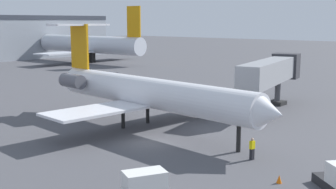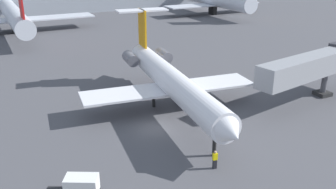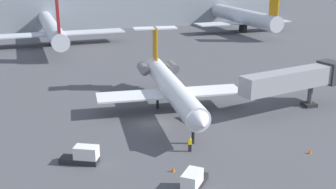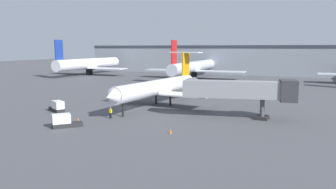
{
  "view_description": "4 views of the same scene",
  "coord_description": "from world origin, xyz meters",
  "px_view_note": "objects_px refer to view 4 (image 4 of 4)",
  "views": [
    {
      "loc": [
        -27.38,
        -25.3,
        10.36
      ],
      "look_at": [
        2.82,
        0.16,
        3.79
      ],
      "focal_mm": 47.55,
      "sensor_mm": 36.0,
      "label": 1
    },
    {
      "loc": [
        -14.03,
        -32.42,
        17.3
      ],
      "look_at": [
        2.0,
        1.12,
        3.02
      ],
      "focal_mm": 40.06,
      "sensor_mm": 36.0,
      "label": 2
    },
    {
      "loc": [
        -14.01,
        -48.52,
        19.92
      ],
      "look_at": [
        2.72,
        2.37,
        2.9
      ],
      "focal_mm": 44.96,
      "sensor_mm": 36.0,
      "label": 3
    },
    {
      "loc": [
        30.2,
        -51.87,
        10.99
      ],
      "look_at": [
        5.67,
        3.12,
        2.38
      ],
      "focal_mm": 35.36,
      "sensor_mm": 36.0,
      "label": 4
    }
  ],
  "objects_px": {
    "regional_jet": "(160,87)",
    "baggage_tug_trailing": "(57,107)",
    "ground_crew_marshaller": "(111,113)",
    "baggage_tug_lead": "(64,121)",
    "traffic_cone_near": "(170,131)",
    "parked_airliner_west_mid": "(194,67)",
    "parked_airliner_west_end": "(89,64)",
    "traffic_cone_mid": "(78,120)",
    "jet_bridge": "(245,90)"
  },
  "relations": [
    {
      "from": "regional_jet",
      "to": "baggage_tug_trailing",
      "type": "distance_m",
      "value": 18.69
    },
    {
      "from": "baggage_tug_trailing",
      "to": "baggage_tug_lead",
      "type": "bearing_deg",
      "value": -43.46
    },
    {
      "from": "baggage_tug_trailing",
      "to": "traffic_cone_mid",
      "type": "xyz_separation_m",
      "value": [
        8.21,
        -4.63,
        -0.56
      ]
    },
    {
      "from": "baggage_tug_trailing",
      "to": "traffic_cone_mid",
      "type": "height_order",
      "value": "baggage_tug_trailing"
    },
    {
      "from": "jet_bridge",
      "to": "ground_crew_marshaller",
      "type": "height_order",
      "value": "jet_bridge"
    },
    {
      "from": "parked_airliner_west_end",
      "to": "traffic_cone_mid",
      "type": "bearing_deg",
      "value": -53.71
    },
    {
      "from": "baggage_tug_lead",
      "to": "traffic_cone_near",
      "type": "height_order",
      "value": "baggage_tug_lead"
    },
    {
      "from": "traffic_cone_near",
      "to": "regional_jet",
      "type": "bearing_deg",
      "value": 119.25
    },
    {
      "from": "jet_bridge",
      "to": "traffic_cone_mid",
      "type": "xyz_separation_m",
      "value": [
        -22.4,
        -12.04,
        -4.2
      ]
    },
    {
      "from": "baggage_tug_lead",
      "to": "parked_airliner_west_end",
      "type": "relative_size",
      "value": 0.1
    },
    {
      "from": "traffic_cone_near",
      "to": "parked_airliner_west_mid",
      "type": "relative_size",
      "value": 0.01
    },
    {
      "from": "regional_jet",
      "to": "parked_airliner_west_mid",
      "type": "relative_size",
      "value": 0.69
    },
    {
      "from": "jet_bridge",
      "to": "traffic_cone_mid",
      "type": "height_order",
      "value": "jet_bridge"
    },
    {
      "from": "regional_jet",
      "to": "baggage_tug_lead",
      "type": "relative_size",
      "value": 7.5
    },
    {
      "from": "baggage_tug_lead",
      "to": "baggage_tug_trailing",
      "type": "relative_size",
      "value": 0.94
    },
    {
      "from": "traffic_cone_near",
      "to": "baggage_tug_trailing",
      "type": "bearing_deg",
      "value": 167.19
    },
    {
      "from": "ground_crew_marshaller",
      "to": "baggage_tug_trailing",
      "type": "xyz_separation_m",
      "value": [
        -11.43,
        0.81,
        -0.02
      ]
    },
    {
      "from": "regional_jet",
      "to": "ground_crew_marshaller",
      "type": "bearing_deg",
      "value": -99.42
    },
    {
      "from": "regional_jet",
      "to": "jet_bridge",
      "type": "relative_size",
      "value": 1.71
    },
    {
      "from": "regional_jet",
      "to": "parked_airliner_west_mid",
      "type": "distance_m",
      "value": 55.7
    },
    {
      "from": "ground_crew_marshaller",
      "to": "baggage_tug_lead",
      "type": "bearing_deg",
      "value": -108.84
    },
    {
      "from": "baggage_tug_lead",
      "to": "baggage_tug_trailing",
      "type": "bearing_deg",
      "value": 136.54
    },
    {
      "from": "baggage_tug_trailing",
      "to": "traffic_cone_mid",
      "type": "bearing_deg",
      "value": -29.42
    },
    {
      "from": "jet_bridge",
      "to": "baggage_tug_lead",
      "type": "relative_size",
      "value": 4.38
    },
    {
      "from": "ground_crew_marshaller",
      "to": "baggage_tug_lead",
      "type": "relative_size",
      "value": 0.43
    },
    {
      "from": "regional_jet",
      "to": "ground_crew_marshaller",
      "type": "height_order",
      "value": "regional_jet"
    },
    {
      "from": "ground_crew_marshaller",
      "to": "traffic_cone_near",
      "type": "distance_m",
      "value": 13.03
    },
    {
      "from": "jet_bridge",
      "to": "traffic_cone_mid",
      "type": "distance_m",
      "value": 25.78
    },
    {
      "from": "traffic_cone_mid",
      "to": "parked_airliner_west_mid",
      "type": "distance_m",
      "value": 71.82
    },
    {
      "from": "baggage_tug_trailing",
      "to": "traffic_cone_near",
      "type": "bearing_deg",
      "value": -12.81
    },
    {
      "from": "ground_crew_marshaller",
      "to": "baggage_tug_trailing",
      "type": "distance_m",
      "value": 11.46
    },
    {
      "from": "ground_crew_marshaller",
      "to": "parked_airliner_west_mid",
      "type": "distance_m",
      "value": 68.41
    },
    {
      "from": "traffic_cone_near",
      "to": "parked_airliner_west_end",
      "type": "xyz_separation_m",
      "value": [
        -66.36,
        70.12,
        4.12
      ]
    },
    {
      "from": "parked_airliner_west_end",
      "to": "traffic_cone_near",
      "type": "bearing_deg",
      "value": -46.58
    },
    {
      "from": "traffic_cone_near",
      "to": "parked_airliner_west_mid",
      "type": "distance_m",
      "value": 75.65
    },
    {
      "from": "jet_bridge",
      "to": "baggage_tug_trailing",
      "type": "bearing_deg",
      "value": -166.39
    },
    {
      "from": "traffic_cone_near",
      "to": "parked_airliner_west_end",
      "type": "bearing_deg",
      "value": 133.42
    },
    {
      "from": "baggage_tug_trailing",
      "to": "parked_airliner_west_end",
      "type": "xyz_separation_m",
      "value": [
        -42.73,
        64.75,
        3.56
      ]
    },
    {
      "from": "ground_crew_marshaller",
      "to": "regional_jet",
      "type": "bearing_deg",
      "value": 80.58
    },
    {
      "from": "baggage_tug_trailing",
      "to": "traffic_cone_near",
      "type": "height_order",
      "value": "baggage_tug_trailing"
    },
    {
      "from": "jet_bridge",
      "to": "baggage_tug_lead",
      "type": "height_order",
      "value": "jet_bridge"
    },
    {
      "from": "parked_airliner_west_mid",
      "to": "traffic_cone_mid",
      "type": "bearing_deg",
      "value": -84.28
    },
    {
      "from": "baggage_tug_trailing",
      "to": "traffic_cone_near",
      "type": "relative_size",
      "value": 7.63
    },
    {
      "from": "jet_bridge",
      "to": "ground_crew_marshaller",
      "type": "bearing_deg",
      "value": -156.8
    },
    {
      "from": "ground_crew_marshaller",
      "to": "baggage_tug_lead",
      "type": "height_order",
      "value": "baggage_tug_lead"
    },
    {
      "from": "parked_airliner_west_end",
      "to": "regional_jet",
      "type": "bearing_deg",
      "value": -42.85
    },
    {
      "from": "jet_bridge",
      "to": "parked_airliner_west_mid",
      "type": "xyz_separation_m",
      "value": [
        -29.54,
        59.32,
        -0.33
      ]
    },
    {
      "from": "traffic_cone_mid",
      "to": "parked_airliner_west_end",
      "type": "relative_size",
      "value": 0.01
    },
    {
      "from": "baggage_tug_trailing",
      "to": "parked_airliner_west_mid",
      "type": "xyz_separation_m",
      "value": [
        1.07,
        66.73,
        3.31
      ]
    },
    {
      "from": "baggage_tug_trailing",
      "to": "parked_airliner_west_end",
      "type": "bearing_deg",
      "value": 123.42
    }
  ]
}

